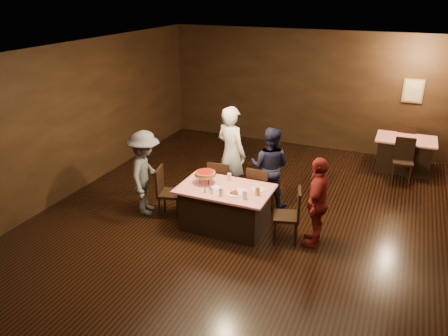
# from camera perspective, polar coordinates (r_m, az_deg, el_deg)

# --- Properties ---
(room) EXTENTS (10.00, 10.04, 3.02)m
(room) POSITION_cam_1_polar(r_m,az_deg,el_deg) (6.70, 4.06, 6.66)
(room) COLOR black
(room) RESTS_ON ground
(main_table) EXTENTS (1.60, 1.00, 0.77)m
(main_table) POSITION_cam_1_polar(r_m,az_deg,el_deg) (7.69, 0.16, -5.20)
(main_table) COLOR red
(main_table) RESTS_ON ground
(back_table) EXTENTS (1.30, 0.90, 0.77)m
(back_table) POSITION_cam_1_polar(r_m,az_deg,el_deg) (10.90, 22.44, 1.67)
(back_table) COLOR red
(back_table) RESTS_ON ground
(chair_far_left) EXTENTS (0.45, 0.45, 0.95)m
(chair_far_left) POSITION_cam_1_polar(r_m,az_deg,el_deg) (8.41, -0.36, -1.95)
(chair_far_left) COLOR black
(chair_far_left) RESTS_ON ground
(chair_far_right) EXTENTS (0.46, 0.46, 0.95)m
(chair_far_right) POSITION_cam_1_polar(r_m,az_deg,el_deg) (8.15, 4.82, -2.87)
(chair_far_right) COLOR black
(chair_far_right) RESTS_ON ground
(chair_end_left) EXTENTS (0.51, 0.51, 0.95)m
(chair_end_left) POSITION_cam_1_polar(r_m,az_deg,el_deg) (8.09, -7.04, -3.17)
(chair_end_left) COLOR black
(chair_end_left) RESTS_ON ground
(chair_end_right) EXTENTS (0.51, 0.51, 0.95)m
(chair_end_right) POSITION_cam_1_polar(r_m,az_deg,el_deg) (7.34, 8.15, -6.11)
(chair_end_right) COLOR black
(chair_end_right) RESTS_ON ground
(chair_back_near) EXTENTS (0.44, 0.44, 0.95)m
(chair_back_near) POSITION_cam_1_polar(r_m,az_deg,el_deg) (10.21, 22.36, 0.85)
(chair_back_near) COLOR black
(chair_back_near) RESTS_ON ground
(chair_back_far) EXTENTS (0.44, 0.44, 0.95)m
(chair_back_far) POSITION_cam_1_polar(r_m,az_deg,el_deg) (11.44, 22.62, 3.08)
(chair_back_far) COLOR black
(chair_back_far) RESTS_ON ground
(diner_white_jacket) EXTENTS (0.81, 0.69, 1.90)m
(diner_white_jacket) POSITION_cam_1_polar(r_m,az_deg,el_deg) (8.53, 0.94, 1.89)
(diner_white_jacket) COLOR silver
(diner_white_jacket) RESTS_ON ground
(diner_navy_hoodie) EXTENTS (0.78, 0.62, 1.58)m
(diner_navy_hoodie) POSITION_cam_1_polar(r_m,az_deg,el_deg) (8.36, 5.97, 0.12)
(diner_navy_hoodie) COLOR black
(diner_navy_hoodie) RESTS_ON ground
(diner_grey_knit) EXTENTS (0.89, 1.17, 1.60)m
(diner_grey_knit) POSITION_cam_1_polar(r_m,az_deg,el_deg) (8.15, -10.24, -0.65)
(diner_grey_knit) COLOR #535257
(diner_grey_knit) RESTS_ON ground
(diner_red_shirt) EXTENTS (0.38, 0.90, 1.54)m
(diner_red_shirt) POSITION_cam_1_polar(r_m,az_deg,el_deg) (7.20, 12.10, -4.37)
(diner_red_shirt) COLOR maroon
(diner_red_shirt) RESTS_ON ground
(pizza_stand) EXTENTS (0.38, 0.38, 0.22)m
(pizza_stand) POSITION_cam_1_polar(r_m,az_deg,el_deg) (7.63, -2.45, -0.72)
(pizza_stand) COLOR black
(pizza_stand) RESTS_ON main_table
(plate_with_slice) EXTENTS (0.25, 0.25, 0.06)m
(plate_with_slice) POSITION_cam_1_polar(r_m,az_deg,el_deg) (7.27, 1.43, -3.32)
(plate_with_slice) COLOR white
(plate_with_slice) RESTS_ON main_table
(plate_empty) EXTENTS (0.25, 0.25, 0.01)m
(plate_empty) POSITION_cam_1_polar(r_m,az_deg,el_deg) (7.46, 4.51, -2.80)
(plate_empty) COLOR white
(plate_empty) RESTS_ON main_table
(glass_front_left) EXTENTS (0.08, 0.08, 0.14)m
(glass_front_left) POSITION_cam_1_polar(r_m,az_deg,el_deg) (7.22, -0.40, -3.11)
(glass_front_left) COLOR silver
(glass_front_left) RESTS_ON main_table
(glass_front_right) EXTENTS (0.08, 0.08, 0.14)m
(glass_front_right) POSITION_cam_1_polar(r_m,az_deg,el_deg) (7.12, 2.72, -3.50)
(glass_front_right) COLOR silver
(glass_front_right) RESTS_ON main_table
(glass_amber) EXTENTS (0.08, 0.08, 0.14)m
(glass_amber) POSITION_cam_1_polar(r_m,az_deg,el_deg) (7.25, 4.39, -3.05)
(glass_amber) COLOR #BF7F26
(glass_amber) RESTS_ON main_table
(glass_back) EXTENTS (0.08, 0.08, 0.14)m
(glass_back) POSITION_cam_1_polar(r_m,az_deg,el_deg) (7.75, 0.69, -1.20)
(glass_back) COLOR silver
(glass_back) RESTS_ON main_table
(condiments) EXTENTS (0.17, 0.10, 0.09)m
(condiments) POSITION_cam_1_polar(r_m,az_deg,el_deg) (7.32, -2.00, -2.90)
(condiments) COLOR silver
(condiments) RESTS_ON main_table
(napkin_center) EXTENTS (0.19, 0.19, 0.01)m
(napkin_center) POSITION_cam_1_polar(r_m,az_deg,el_deg) (7.41, 2.31, -2.98)
(napkin_center) COLOR white
(napkin_center) RESTS_ON main_table
(napkin_left) EXTENTS (0.21, 0.21, 0.01)m
(napkin_left) POSITION_cam_1_polar(r_m,az_deg,el_deg) (7.52, -1.04, -2.55)
(napkin_left) COLOR white
(napkin_left) RESTS_ON main_table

